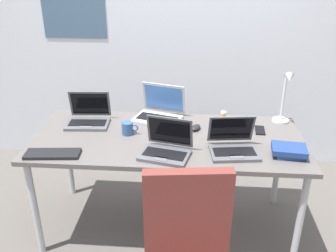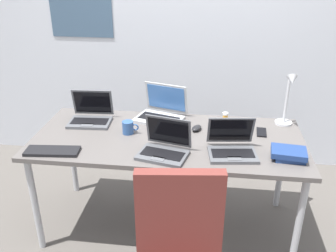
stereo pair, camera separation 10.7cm
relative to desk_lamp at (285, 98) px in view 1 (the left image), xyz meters
The scene contains 14 objects.
ground_plane 1.26m from the desk_lamp, 160.97° to the right, with size 12.00×12.00×0.00m, color #56514C.
wall_back 1.21m from the desk_lamp, 134.21° to the left, with size 6.00×0.13×2.60m.
desk 0.88m from the desk_lamp, 160.97° to the right, with size 1.80×0.80×0.74m.
desk_lamp is the anchor object (origin of this frame).
laptop_back_left 0.96m from the desk_lamp, 147.41° to the right, with size 0.34×0.30×0.22m.
laptop_front_left 1.40m from the desk_lamp, behind, with size 0.31×0.26×0.22m.
laptop_back_right 0.90m from the desk_lamp, behind, with size 0.40×0.36×0.24m.
laptop_near_mouse 0.61m from the desk_lamp, 130.64° to the right, with size 0.32×0.29×0.21m.
external_keyboard 1.60m from the desk_lamp, 158.69° to the right, with size 0.33×0.12×0.02m, color black.
computer_mouse 0.66m from the desk_lamp, 165.99° to the right, with size 0.06×0.10×0.03m, color black.
cell_phone 0.29m from the desk_lamp, 141.24° to the right, with size 0.06×0.14×0.01m, color black.
pill_bottle 0.45m from the desk_lamp, behind, with size 0.04×0.04×0.08m.
book_stack 0.50m from the desk_lamp, 95.74° to the right, with size 0.22×0.17×0.06m.
coffee_mug 1.12m from the desk_lamp, 166.55° to the right, with size 0.11×0.08×0.09m.
Camera 1 is at (0.17, -2.19, 1.86)m, focal length 39.38 mm.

